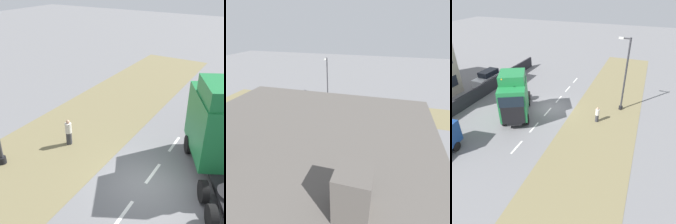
% 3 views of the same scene
% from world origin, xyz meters
% --- Properties ---
extents(ground_plane, '(120.00, 120.00, 0.00)m').
position_xyz_m(ground_plane, '(0.00, 0.00, 0.00)').
color(ground_plane, slate).
rests_on(ground_plane, ground).
extents(grass_verge, '(7.00, 44.00, 0.01)m').
position_xyz_m(grass_verge, '(-6.00, 0.00, 0.01)').
color(grass_verge, olive).
rests_on(grass_verge, ground).
extents(lane_markings, '(0.16, 17.80, 0.00)m').
position_xyz_m(lane_markings, '(0.00, -0.70, 0.00)').
color(lane_markings, white).
rests_on(lane_markings, ground).
extents(boundary_wall, '(0.25, 24.00, 1.54)m').
position_xyz_m(boundary_wall, '(9.00, 0.00, 0.77)').
color(boundary_wall, '#232328').
rests_on(boundary_wall, ground).
extents(lorry_cab, '(5.44, 7.40, 5.01)m').
position_xyz_m(lorry_cab, '(2.50, 3.17, 2.45)').
color(lorry_cab, black).
rests_on(lorry_cab, ground).
extents(flatbed_truck, '(2.91, 5.55, 2.48)m').
position_xyz_m(flatbed_truck, '(5.46, 10.04, 1.32)').
color(flatbed_truck, navy).
rests_on(flatbed_truck, ground).
extents(parked_car, '(1.95, 4.85, 1.95)m').
position_xyz_m(parked_car, '(10.73, -3.16, 0.95)').
color(parked_car, silver).
rests_on(parked_car, ground).
extents(lamp_post, '(1.32, 0.41, 7.77)m').
position_xyz_m(lamp_post, '(-7.31, -2.52, 3.51)').
color(lamp_post, black).
rests_on(lamp_post, ground).
extents(pedestrian, '(0.39, 0.39, 1.63)m').
position_xyz_m(pedestrian, '(-5.48, 0.87, 0.79)').
color(pedestrian, '#333338').
rests_on(pedestrian, ground).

